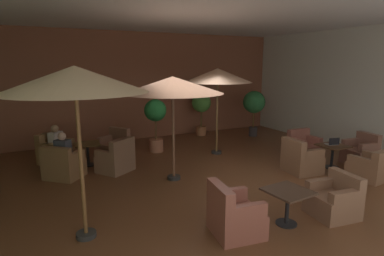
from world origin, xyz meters
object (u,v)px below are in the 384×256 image
Objects in this scene: cafe_table_front_left at (333,151)px; potted_tree_mid_right at (201,106)px; armchair_front_left_north at (371,168)px; open_laptop at (333,143)px; patio_umbrella_tall_red at (75,80)px; patio_umbrella_near_wall at (173,85)px; cafe_table_front_right at (88,149)px; patron_blue_shirt at (56,137)px; cafe_table_mid_center at (288,198)px; armchair_front_right_east at (63,166)px; armchair_front_right_south at (116,160)px; armchair_front_left_east at (361,152)px; armchair_front_right_north at (56,152)px; patio_umbrella_center_beige at (218,76)px; patron_by_window at (63,148)px; iced_drink_cup at (330,143)px; armchair_front_right_west at (115,146)px; potted_tree_mid_left at (254,104)px; armchair_front_left_west at (301,160)px; potted_tree_left_corner at (155,117)px; armchair_mid_center_east at (234,216)px; armchair_mid_center_north at (334,200)px.

potted_tree_mid_right reaches higher than cafe_table_front_left.
open_laptop is (-0.10, 1.06, 0.39)m from armchair_front_left_north.
patio_umbrella_tall_red is at bearing -132.09° from potted_tree_mid_right.
armchair_front_left_north is 6.96m from patio_umbrella_tall_red.
potted_tree_mid_right is (2.90, 3.99, -1.11)m from patio_umbrella_near_wall.
patron_blue_shirt is at bearing 138.58° from cafe_table_front_right.
potted_tree_mid_right reaches higher than cafe_table_front_right.
cafe_table_front_right is 3.20m from patio_umbrella_near_wall.
cafe_table_front_right is 5.58m from cafe_table_mid_center.
armchair_front_right_south is at bearing -4.60° from armchair_front_right_east.
cafe_table_front_right is 0.25× the size of patio_umbrella_tall_red.
armchair_front_right_south is (-6.29, 2.39, 0.00)m from armchair_front_left_east.
armchair_front_right_north reaches higher than armchair_front_left_north.
patio_umbrella_center_beige is (3.20, 0.30, 2.08)m from armchair_front_right_south.
armchair_front_right_east is at bearing -132.19° from patron_by_window.
armchair_front_right_north reaches higher than open_laptop.
iced_drink_cup is (6.48, -2.35, 0.36)m from armchair_front_right_east.
armchair_front_right_west is 5.53m from potted_tree_mid_left.
patron_blue_shirt is at bearing 93.19° from patron_by_window.
armchair_front_left_east is at bearing -13.16° from patio_umbrella_near_wall.
armchair_front_right_south is 3.87m from patio_umbrella_tall_red.
patron_blue_shirt reaches higher than cafe_table_front_left.
cafe_table_front_right is 4.38m from patio_umbrella_tall_red.
armchair_front_left_north is 1.27× the size of patron_by_window.
iced_drink_cup reaches higher than cafe_table_front_right.
armchair_front_left_west is 5.70m from cafe_table_front_right.
patron_by_window is at bearing 159.61° from cafe_table_front_left.
open_laptop is at bearing -29.82° from armchair_front_right_north.
iced_drink_cup reaches higher than cafe_table_front_left.
cafe_table_mid_center is (-4.29, -1.70, 0.17)m from armchair_front_left_east.
armchair_front_right_south is at bearing -49.06° from patron_blue_shirt.
armchair_front_left_east is at bearing -41.07° from patio_umbrella_center_beige.
open_laptop is at bearing -19.76° from armchair_front_right_east.
armchair_front_right_north reaches higher than armchair_front_right_west.
potted_tree_left_corner reaches higher than armchair_front_right_east.
patron_by_window is (0.02, 0.03, 0.43)m from armchair_front_right_east.
patron_by_window is at bearing -152.97° from potted_tree_mid_right.
cafe_table_mid_center is at bearing -7.93° from armchair_mid_center_east.
armchair_front_right_east is 4.63m from armchair_mid_center_east.
potted_tree_mid_right is at bearing 54.01° from patio_umbrella_near_wall.
patio_umbrella_near_wall is at bearing 153.42° from armchair_front_left_north.
armchair_front_right_south is at bearing 156.92° from open_laptop.
patron_by_window is at bearing 152.55° from armchair_front_left_north.
cafe_table_mid_center is 5.33m from patron_by_window.
patron_blue_shirt is 7.61m from open_laptop.
armchair_front_right_west is (-5.99, 3.82, -0.01)m from armchair_front_left_east.
armchair_front_right_west is 1.68m from patron_blue_shirt.
armchair_mid_center_east reaches higher than open_laptop.
armchair_front_right_south is (1.27, -0.10, 0.00)m from armchair_front_right_east.
armchair_mid_center_north is at bearing -7.65° from armchair_mid_center_east.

